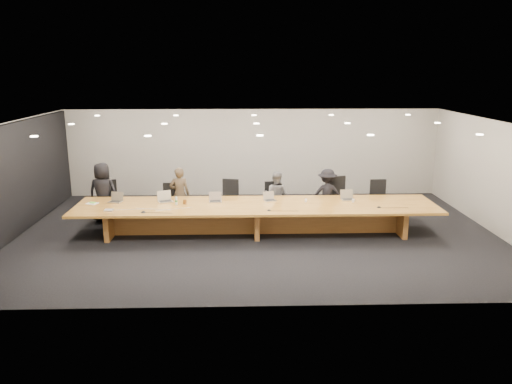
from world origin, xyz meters
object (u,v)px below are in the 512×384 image
mic_center (269,210)px  laptop_b (165,197)px  chair_right (341,198)px  paper_cup_near (306,200)px  chair_mid_right (274,200)px  amber_mug (185,202)px  chair_far_right (380,199)px  laptop_e (348,195)px  conference_table (256,213)px  mic_left (143,212)px  water_bottle (176,201)px  laptop_a (115,197)px  chair_mid_left (229,199)px  paper_cup_far (353,201)px  person_d (327,194)px  laptop_d (270,196)px  person_b (180,194)px  laptop_c (215,197)px  mic_right (379,207)px  person_a (103,192)px  person_c (276,195)px  chair_left (171,202)px  av_box (109,210)px  chair_far_left (108,200)px

mic_center → laptop_b: bearing=161.2°
chair_right → paper_cup_near: (-1.10, -0.94, 0.19)m
chair_mid_right → amber_mug: size_ratio=9.56×
chair_far_right → laptop_e: (-1.09, -0.87, 0.34)m
conference_table → laptop_b: size_ratio=25.23×
laptop_e → mic_left: size_ratio=2.56×
chair_mid_right → water_bottle: bearing=-164.6°
conference_table → laptop_a: laptop_a is taller
chair_mid_left → conference_table: bearing=-50.1°
chair_far_right → mic_left: size_ratio=8.24×
paper_cup_far → person_d: bearing=116.2°
chair_far_right → laptop_d: chair_far_right is taller
person_b → paper_cup_near: 3.45m
laptop_c → mic_right: laptop_c is taller
chair_mid_left → mic_left: size_ratio=8.36×
chair_far_right → paper_cup_far: size_ratio=13.14×
paper_cup_near → paper_cup_far: 1.20m
mic_left → chair_mid_right: bearing=31.0°
chair_mid_left → paper_cup_near: bearing=-17.8°
chair_far_right → person_a: size_ratio=0.66×
person_c → laptop_b: (-2.89, -0.93, 0.22)m
chair_left → mic_left: chair_left is taller
mic_center → mic_right: (2.70, 0.19, 0.00)m
person_c → mic_center: bearing=102.7°
conference_table → person_b: bearing=150.2°
laptop_a → laptop_c: laptop_a is taller
person_c → paper_cup_near: 1.26m
av_box → paper_cup_near: bearing=12.2°
mic_right → chair_mid_right: bearing=145.7°
conference_table → laptop_b: bearing=171.9°
chair_far_left → chair_left: 1.73m
mic_center → mic_left: bearing=-178.7°
chair_mid_left → water_bottle: size_ratio=5.52×
paper_cup_far → amber_mug: bearing=-179.6°
chair_right → amber_mug: (-4.16, -1.03, 0.21)m
chair_left → paper_cup_far: (4.76, -1.01, 0.27)m
person_b → laptop_d: (2.41, -0.81, 0.13)m
laptop_d → av_box: laptop_d is taller
chair_left → laptop_a: (-1.29, -0.83, 0.36)m
laptop_a → mic_left: bearing=-33.8°
chair_far_right → mic_right: chair_far_right is taller
chair_far_left → chair_right: 6.38m
chair_mid_left → person_d: size_ratio=0.77×
chair_far_left → paper_cup_far: size_ratio=13.49×
person_d → paper_cup_far: bearing=121.8°
laptop_b → av_box: (-1.24, -0.78, -0.12)m
water_bottle → laptop_b: bearing=137.0°
laptop_c → mic_left: laptop_c is taller
chair_right → water_bottle: 4.51m
person_c → amber_mug: (-2.38, -1.14, 0.14)m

